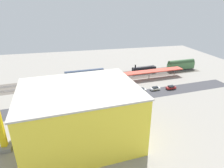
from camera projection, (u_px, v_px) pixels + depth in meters
name	position (u px, v px, depth m)	size (l,w,h in m)	color
ground_plane	(116.00, 93.00, 84.47)	(174.48, 174.48, 0.00)	gray
rail_bed	(107.00, 78.00, 102.34)	(109.05, 13.43, 0.01)	#5B544C
street_asphalt	(119.00, 98.00, 80.31)	(109.05, 9.00, 0.01)	#38383D
track_rails	(107.00, 77.00, 102.27)	(108.73, 15.50, 0.12)	#9E9EA8
platform_canopy_near	(122.00, 75.00, 95.55)	(68.20, 9.95, 4.09)	#C63D2D
locomotive	(145.00, 70.00, 109.00)	(15.03, 4.01, 5.26)	black
passenger_coach	(181.00, 65.00, 113.42)	(17.10, 4.31, 6.10)	black
freight_coach_far	(85.00, 75.00, 96.12)	(20.14, 4.51, 6.16)	black
parked_car_0	(171.00, 88.00, 88.43)	(4.58, 2.08, 1.66)	black
parked_car_1	(155.00, 89.00, 87.49)	(4.63, 2.12, 1.54)	black
parked_car_2	(141.00, 90.00, 85.73)	(4.72, 2.21, 1.67)	black
parked_car_3	(125.00, 92.00, 83.84)	(4.61, 1.97, 1.70)	black
parked_car_4	(108.00, 93.00, 82.59)	(4.91, 2.40, 1.68)	black
parked_car_5	(91.00, 96.00, 80.48)	(4.12, 1.89, 1.72)	black
construction_building	(81.00, 116.00, 52.75)	(29.72, 23.25, 15.82)	yellow
construction_roof_slab	(79.00, 88.00, 49.66)	(30.32, 23.85, 0.40)	#B7B2A8
box_truck_0	(42.00, 110.00, 68.04)	(8.25, 2.47, 3.37)	black
box_truck_1	(48.00, 108.00, 69.38)	(9.66, 3.45, 3.33)	black
street_tree_0	(115.00, 93.00, 72.82)	(5.50, 5.50, 7.75)	brown
street_tree_1	(129.00, 92.00, 75.35)	(5.21, 5.21, 6.98)	brown
street_tree_2	(32.00, 100.00, 67.07)	(4.33, 4.33, 7.48)	brown
traffic_light	(95.00, 86.00, 81.05)	(0.50, 0.36, 6.33)	#333333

